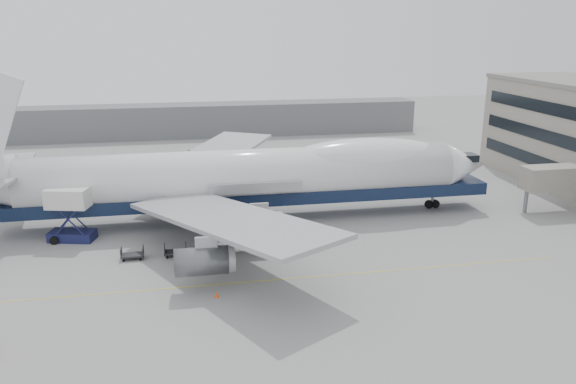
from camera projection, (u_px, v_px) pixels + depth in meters
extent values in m
plane|color=gray|center=(258.00, 256.00, 58.84)|extent=(260.00, 260.00, 0.00)
cube|color=gold|center=(266.00, 281.00, 53.18)|extent=(60.00, 0.15, 0.01)
cube|color=gray|center=(557.00, 178.00, 72.22)|extent=(9.00, 3.00, 3.00)
cylinder|color=slate|center=(526.00, 201.00, 72.36)|extent=(0.50, 0.50, 3.00)
cube|color=slate|center=(169.00, 121.00, 122.07)|extent=(110.00, 8.00, 7.00)
cylinder|color=white|center=(244.00, 175.00, 68.54)|extent=(52.00, 6.40, 6.40)
cube|color=#0E1A36|center=(252.00, 195.00, 69.44)|extent=(60.00, 5.76, 1.50)
cone|color=white|center=(463.00, 165.00, 73.70)|extent=(6.00, 6.40, 6.40)
ellipsoid|color=white|center=(366.00, 156.00, 70.82)|extent=(20.67, 5.78, 4.56)
cube|color=#9EA0A3|center=(229.00, 219.00, 54.72)|extent=(20.35, 26.74, 2.26)
cube|color=#9EA0A3|center=(212.00, 156.00, 81.64)|extent=(20.35, 26.74, 2.26)
cylinder|color=#595B60|center=(192.00, 164.00, 86.18)|extent=(4.80, 2.60, 2.60)
cylinder|color=#595B60|center=(236.00, 177.00, 78.76)|extent=(4.80, 2.60, 2.60)
cylinder|color=#595B60|center=(255.00, 224.00, 59.91)|extent=(4.80, 2.60, 2.60)
cylinder|color=#595B60|center=(201.00, 261.00, 50.35)|extent=(4.80, 2.60, 2.60)
cylinder|color=slate|center=(432.00, 199.00, 74.24)|extent=(0.36, 0.36, 2.50)
cylinder|color=black|center=(432.00, 204.00, 74.44)|extent=(1.10, 0.45, 1.10)
cylinder|color=slate|center=(222.00, 219.00, 66.44)|extent=(0.36, 0.36, 2.50)
cylinder|color=black|center=(222.00, 225.00, 66.64)|extent=(1.10, 0.45, 1.10)
cylinder|color=slate|center=(219.00, 204.00, 72.10)|extent=(0.36, 0.36, 2.50)
cylinder|color=black|center=(219.00, 209.00, 72.29)|extent=(1.10, 0.45, 1.10)
cube|color=#181C49|center=(72.00, 236.00, 63.16)|extent=(5.38, 3.51, 1.09)
cube|color=silver|center=(68.00, 198.00, 61.91)|extent=(5.05, 3.61, 2.18)
cube|color=#181C49|center=(68.00, 220.00, 61.50)|extent=(3.46, 0.98, 3.91)
cube|color=#181C49|center=(72.00, 214.00, 63.55)|extent=(3.46, 0.98, 3.91)
cube|color=slate|center=(71.00, 194.00, 63.40)|extent=(2.60, 1.73, 0.15)
cylinder|color=black|center=(54.00, 241.00, 61.94)|extent=(0.89, 0.35, 0.89)
cylinder|color=black|center=(58.00, 234.00, 63.81)|extent=(0.89, 0.35, 0.89)
cylinder|color=black|center=(88.00, 238.00, 62.57)|extent=(0.89, 0.35, 0.89)
cylinder|color=black|center=(90.00, 232.00, 64.44)|extent=(0.89, 0.35, 0.89)
cone|color=#FF4B0D|center=(217.00, 294.00, 49.84)|extent=(0.37, 0.37, 0.57)
cube|color=#FF4B0D|center=(217.00, 297.00, 49.92)|extent=(0.39, 0.39, 0.03)
cube|color=#2D2D30|center=(132.00, 255.00, 58.03)|extent=(2.30, 1.35, 0.18)
cube|color=#2D2D30|center=(121.00, 252.00, 57.72)|extent=(0.08, 1.35, 0.90)
cube|color=#2D2D30|center=(143.00, 251.00, 58.11)|extent=(0.08, 1.35, 0.90)
cylinder|color=black|center=(124.00, 260.00, 57.44)|extent=(0.30, 0.12, 0.30)
cylinder|color=black|center=(125.00, 256.00, 58.48)|extent=(0.30, 0.12, 0.30)
cylinder|color=black|center=(141.00, 259.00, 57.74)|extent=(0.30, 0.12, 0.30)
cylinder|color=black|center=(141.00, 255.00, 58.78)|extent=(0.30, 0.12, 0.30)
cube|color=#2D2D30|center=(176.00, 252.00, 58.80)|extent=(2.30, 1.35, 0.18)
cube|color=#2D2D30|center=(165.00, 249.00, 58.50)|extent=(0.08, 1.35, 0.90)
cube|color=#2D2D30|center=(186.00, 248.00, 58.89)|extent=(0.08, 1.35, 0.90)
cylinder|color=black|center=(167.00, 257.00, 58.22)|extent=(0.30, 0.12, 0.30)
cylinder|color=black|center=(168.00, 253.00, 59.26)|extent=(0.30, 0.12, 0.30)
cylinder|color=black|center=(184.00, 256.00, 58.52)|extent=(0.30, 0.12, 0.30)
cylinder|color=black|center=(184.00, 252.00, 59.56)|extent=(0.30, 0.12, 0.30)
cube|color=#2D2D30|center=(217.00, 249.00, 59.58)|extent=(2.30, 1.35, 0.18)
cube|color=#2D2D30|center=(207.00, 246.00, 59.27)|extent=(0.08, 1.35, 0.90)
cube|color=#2D2D30|center=(228.00, 245.00, 59.67)|extent=(0.08, 1.35, 0.90)
cylinder|color=black|center=(210.00, 254.00, 59.00)|extent=(0.30, 0.12, 0.30)
cylinder|color=black|center=(209.00, 250.00, 60.04)|extent=(0.30, 0.12, 0.30)
cylinder|color=black|center=(226.00, 253.00, 59.30)|extent=(0.30, 0.12, 0.30)
cylinder|color=black|center=(225.00, 249.00, 60.34)|extent=(0.30, 0.12, 0.30)
cube|color=#2D2D30|center=(258.00, 246.00, 60.36)|extent=(2.30, 1.35, 0.18)
cube|color=#2D2D30|center=(248.00, 243.00, 60.05)|extent=(0.08, 1.35, 0.90)
cube|color=#2D2D30|center=(268.00, 242.00, 60.44)|extent=(0.08, 1.35, 0.90)
cylinder|color=black|center=(251.00, 251.00, 59.78)|extent=(0.30, 0.12, 0.30)
cylinder|color=black|center=(250.00, 247.00, 60.81)|extent=(0.30, 0.12, 0.30)
cylinder|color=black|center=(267.00, 250.00, 60.08)|extent=(0.30, 0.12, 0.30)
cylinder|color=black|center=(265.00, 246.00, 61.12)|extent=(0.30, 0.12, 0.30)
cube|color=#2D2D30|center=(298.00, 243.00, 61.14)|extent=(2.30, 1.35, 0.18)
cube|color=#2D2D30|center=(288.00, 241.00, 60.83)|extent=(0.08, 1.35, 0.90)
cube|color=#2D2D30|center=(308.00, 239.00, 61.22)|extent=(0.08, 1.35, 0.90)
cylinder|color=black|center=(291.00, 248.00, 60.56)|extent=(0.30, 0.12, 0.30)
cylinder|color=black|center=(290.00, 245.00, 61.59)|extent=(0.30, 0.12, 0.30)
cylinder|color=black|center=(307.00, 247.00, 60.86)|extent=(0.30, 0.12, 0.30)
cylinder|color=black|center=(305.00, 244.00, 61.90)|extent=(0.30, 0.12, 0.30)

